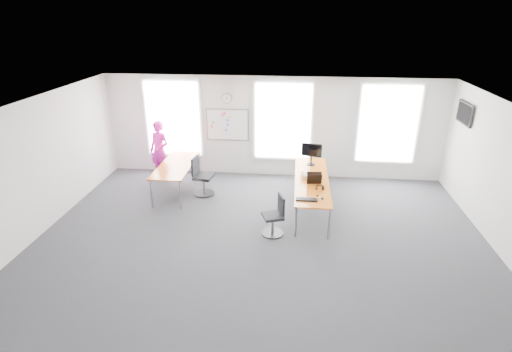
# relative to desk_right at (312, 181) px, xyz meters

# --- Properties ---
(floor) EXTENTS (10.00, 10.00, 0.00)m
(floor) POSITION_rel_desk_right_xyz_m (-1.13, -1.91, -0.72)
(floor) COLOR #2D2D32
(floor) RESTS_ON ground
(ceiling) EXTENTS (10.00, 10.00, 0.00)m
(ceiling) POSITION_rel_desk_right_xyz_m (-1.13, -1.91, 2.28)
(ceiling) COLOR silver
(ceiling) RESTS_ON ground
(wall_back) EXTENTS (10.00, 0.00, 10.00)m
(wall_back) POSITION_rel_desk_right_xyz_m (-1.13, 2.09, 0.78)
(wall_back) COLOR silver
(wall_back) RESTS_ON ground
(wall_front) EXTENTS (10.00, 0.00, 10.00)m
(wall_front) POSITION_rel_desk_right_xyz_m (-1.13, -5.91, 0.78)
(wall_front) COLOR silver
(wall_front) RESTS_ON ground
(wall_left) EXTENTS (0.00, 10.00, 10.00)m
(wall_left) POSITION_rel_desk_right_xyz_m (-6.13, -1.91, 0.78)
(wall_left) COLOR silver
(wall_left) RESTS_ON ground
(window_left) EXTENTS (1.60, 0.06, 2.20)m
(window_left) POSITION_rel_desk_right_xyz_m (-4.13, 2.06, 0.98)
(window_left) COLOR silver
(window_left) RESTS_ON wall_back
(window_mid) EXTENTS (1.60, 0.06, 2.20)m
(window_mid) POSITION_rel_desk_right_xyz_m (-0.83, 2.06, 0.98)
(window_mid) COLOR silver
(window_mid) RESTS_ON wall_back
(window_right) EXTENTS (1.60, 0.06, 2.20)m
(window_right) POSITION_rel_desk_right_xyz_m (2.17, 2.06, 0.98)
(window_right) COLOR silver
(window_right) RESTS_ON wall_back
(desk_right) EXTENTS (0.85, 3.17, 0.77)m
(desk_right) POSITION_rel_desk_right_xyz_m (0.00, 0.00, 0.00)
(desk_right) COLOR #BC5E19
(desk_right) RESTS_ON ground
(desk_left) EXTENTS (0.88, 2.19, 0.80)m
(desk_left) POSITION_rel_desk_right_xyz_m (-3.69, 0.59, 0.01)
(desk_left) COLOR #BC5E19
(desk_left) RESTS_ON ground
(chair_right) EXTENTS (0.55, 0.54, 0.95)m
(chair_right) POSITION_rel_desk_right_xyz_m (-0.84, -1.44, -0.31)
(chair_right) COLOR black
(chair_right) RESTS_ON ground
(chair_left) EXTENTS (0.57, 0.57, 1.07)m
(chair_left) POSITION_rel_desk_right_xyz_m (-2.97, 0.48, -0.25)
(chair_left) COLOR black
(chair_left) RESTS_ON ground
(person) EXTENTS (0.76, 0.64, 1.78)m
(person) POSITION_rel_desk_right_xyz_m (-4.41, 1.39, 0.17)
(person) COLOR #EA1EAE
(person) RESTS_ON ground
(whiteboard) EXTENTS (1.20, 0.03, 0.90)m
(whiteboard) POSITION_rel_desk_right_xyz_m (-2.48, 2.06, 0.83)
(whiteboard) COLOR white
(whiteboard) RESTS_ON wall_back
(wall_clock) EXTENTS (0.30, 0.04, 0.30)m
(wall_clock) POSITION_rel_desk_right_xyz_m (-2.48, 2.06, 1.63)
(wall_clock) COLOR gray
(wall_clock) RESTS_ON wall_back
(tv) EXTENTS (0.06, 0.90, 0.55)m
(tv) POSITION_rel_desk_right_xyz_m (3.82, 1.09, 1.58)
(tv) COLOR black
(tv) RESTS_ON wall_right
(keyboard) EXTENTS (0.49, 0.20, 0.02)m
(keyboard) POSITION_rel_desk_right_xyz_m (-0.14, -1.22, 0.06)
(keyboard) COLOR black
(keyboard) RESTS_ON desk_right
(mouse) EXTENTS (0.10, 0.12, 0.04)m
(mouse) POSITION_rel_desk_right_xyz_m (0.21, -1.13, 0.07)
(mouse) COLOR black
(mouse) RESTS_ON desk_right
(lens_cap) EXTENTS (0.07, 0.07, 0.01)m
(lens_cap) POSITION_rel_desk_right_xyz_m (0.11, -0.98, 0.05)
(lens_cap) COLOR black
(lens_cap) RESTS_ON desk_right
(headphones) EXTENTS (0.19, 0.10, 0.11)m
(headphones) POSITION_rel_desk_right_xyz_m (0.16, -0.62, 0.10)
(headphones) COLOR black
(headphones) RESTS_ON desk_right
(laptop_sleeve) EXTENTS (0.37, 0.23, 0.29)m
(laptop_sleeve) POSITION_rel_desk_right_xyz_m (0.05, -0.29, 0.19)
(laptop_sleeve) COLOR black
(laptop_sleeve) RESTS_ON desk_right
(paper_stack) EXTENTS (0.39, 0.33, 0.12)m
(paper_stack) POSITION_rel_desk_right_xyz_m (-0.05, 0.04, 0.11)
(paper_stack) COLOR beige
(paper_stack) RESTS_ON desk_right
(monitor) EXTENTS (0.55, 0.23, 0.62)m
(monitor) POSITION_rel_desk_right_xyz_m (0.00, 1.01, 0.42)
(monitor) COLOR black
(monitor) RESTS_ON desk_right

